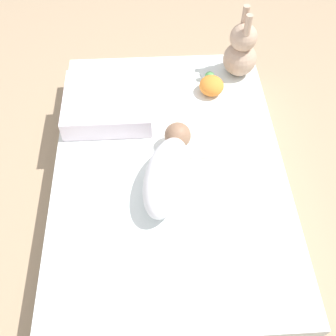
{
  "coord_description": "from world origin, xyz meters",
  "views": [
    {
      "loc": [
        -1.0,
        0.06,
        1.53
      ],
      "look_at": [
        -0.06,
        0.01,
        0.23
      ],
      "focal_mm": 42.0,
      "sensor_mm": 36.0,
      "label": 1
    }
  ],
  "objects": [
    {
      "name": "ground_plane",
      "position": [
        0.0,
        0.0,
        0.0
      ],
      "size": [
        12.0,
        12.0,
        0.0
      ],
      "primitive_type": "plane",
      "color": "#9E8466"
    },
    {
      "name": "burp_cloth",
      "position": [
        0.1,
        -0.09,
        0.19
      ],
      "size": [
        0.17,
        0.17,
        0.02
      ],
      "color": "white",
      "rests_on": "bed_mattress"
    },
    {
      "name": "bunny_plush",
      "position": [
        0.57,
        -0.38,
        0.31
      ],
      "size": [
        0.17,
        0.17,
        0.35
      ],
      "color": "tan",
      "rests_on": "bed_mattress"
    },
    {
      "name": "swaddled_baby",
      "position": [
        -0.1,
        0.01,
        0.26
      ],
      "size": [
        0.48,
        0.27,
        0.16
      ],
      "rotation": [
        0.0,
        0.0,
        6.02
      ],
      "color": "white",
      "rests_on": "bed_mattress"
    },
    {
      "name": "pillow",
      "position": [
        0.33,
        0.27,
        0.23
      ],
      "size": [
        0.36,
        0.4,
        0.1
      ],
      "color": "white",
      "rests_on": "bed_mattress"
    },
    {
      "name": "bed_mattress",
      "position": [
        0.0,
        0.0,
        0.09
      ],
      "size": [
        1.42,
        0.98,
        0.18
      ],
      "color": "white",
      "rests_on": "ground_plane"
    },
    {
      "name": "turtle_plush",
      "position": [
        0.43,
        -0.23,
        0.22
      ],
      "size": [
        0.16,
        0.12,
        0.08
      ],
      "color": "orange",
      "rests_on": "bed_mattress"
    }
  ]
}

